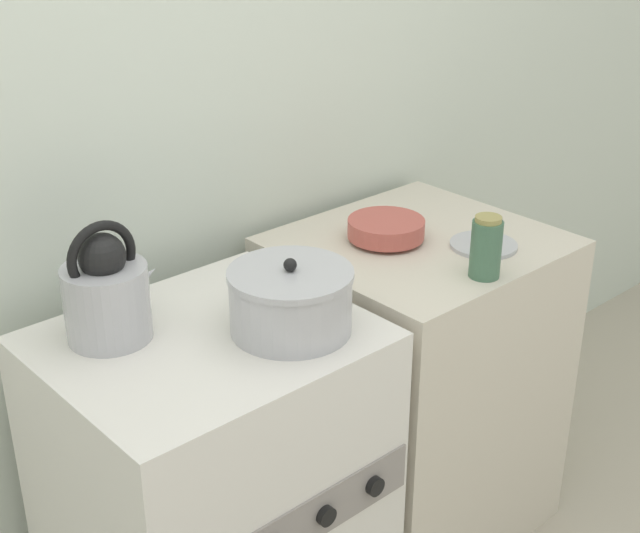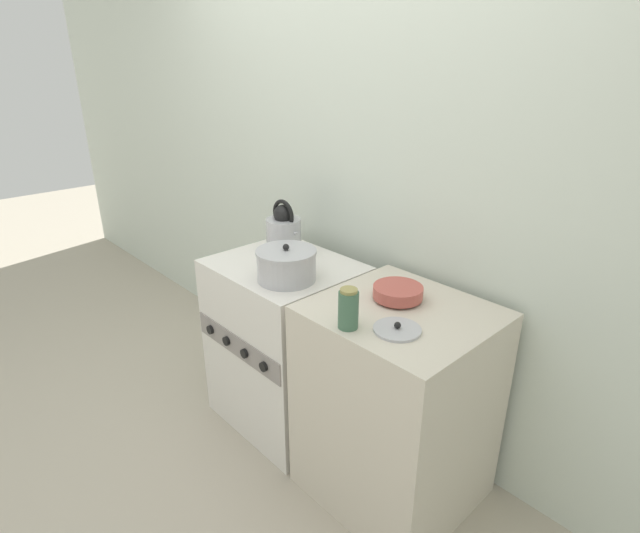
{
  "view_description": "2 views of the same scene",
  "coord_description": "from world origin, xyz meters",
  "px_view_note": "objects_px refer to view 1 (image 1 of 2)",
  "views": [
    {
      "loc": [
        -0.9,
        -1.08,
        1.78
      ],
      "look_at": [
        0.3,
        0.26,
        0.94
      ],
      "focal_mm": 50.0,
      "sensor_mm": 36.0,
      "label": 1
    },
    {
      "loc": [
        1.7,
        -1.07,
        1.76
      ],
      "look_at": [
        0.24,
        0.29,
        0.93
      ],
      "focal_mm": 28.0,
      "sensor_mm": 36.0,
      "label": 2
    }
  ],
  "objects_px": {
    "loose_pot_lid": "(483,245)",
    "cooking_pot": "(291,301)",
    "stove": "(215,501)",
    "storage_jar": "(486,247)",
    "enamel_bowl": "(386,229)",
    "kettle": "(107,293)"
  },
  "relations": [
    {
      "from": "cooking_pot",
      "to": "loose_pot_lid",
      "type": "xyz_separation_m",
      "value": [
        0.62,
        -0.01,
        -0.05
      ]
    },
    {
      "from": "stove",
      "to": "cooking_pot",
      "type": "relative_size",
      "value": 3.3
    },
    {
      "from": "stove",
      "to": "storage_jar",
      "type": "distance_m",
      "value": 0.85
    },
    {
      "from": "stove",
      "to": "kettle",
      "type": "xyz_separation_m",
      "value": [
        -0.15,
        0.13,
        0.53
      ]
    },
    {
      "from": "storage_jar",
      "to": "enamel_bowl",
      "type": "bearing_deg",
      "value": 93.66
    },
    {
      "from": "storage_jar",
      "to": "loose_pot_lid",
      "type": "relative_size",
      "value": 0.88
    },
    {
      "from": "enamel_bowl",
      "to": "loose_pot_lid",
      "type": "xyz_separation_m",
      "value": [
        0.15,
        -0.19,
        -0.03
      ]
    },
    {
      "from": "stove",
      "to": "loose_pot_lid",
      "type": "height_order",
      "value": "loose_pot_lid"
    },
    {
      "from": "stove",
      "to": "enamel_bowl",
      "type": "xyz_separation_m",
      "value": [
        0.62,
        0.08,
        0.48
      ]
    },
    {
      "from": "kettle",
      "to": "storage_jar",
      "type": "distance_m",
      "value": 0.86
    },
    {
      "from": "cooking_pot",
      "to": "loose_pot_lid",
      "type": "distance_m",
      "value": 0.63
    },
    {
      "from": "loose_pot_lid",
      "to": "stove",
      "type": "bearing_deg",
      "value": 171.63
    },
    {
      "from": "stove",
      "to": "loose_pot_lid",
      "type": "xyz_separation_m",
      "value": [
        0.77,
        -0.11,
        0.45
      ]
    },
    {
      "from": "enamel_bowl",
      "to": "storage_jar",
      "type": "xyz_separation_m",
      "value": [
        0.02,
        -0.3,
        0.04
      ]
    },
    {
      "from": "kettle",
      "to": "enamel_bowl",
      "type": "relative_size",
      "value": 1.32
    },
    {
      "from": "kettle",
      "to": "storage_jar",
      "type": "xyz_separation_m",
      "value": [
        0.78,
        -0.35,
        -0.02
      ]
    },
    {
      "from": "stove",
      "to": "storage_jar",
      "type": "xyz_separation_m",
      "value": [
        0.64,
        -0.22,
        0.52
      ]
    },
    {
      "from": "kettle",
      "to": "cooking_pot",
      "type": "height_order",
      "value": "kettle"
    },
    {
      "from": "loose_pot_lid",
      "to": "cooking_pot",
      "type": "bearing_deg",
      "value": 178.88
    },
    {
      "from": "kettle",
      "to": "loose_pot_lid",
      "type": "xyz_separation_m",
      "value": [
        0.92,
        -0.24,
        -0.08
      ]
    },
    {
      "from": "cooking_pot",
      "to": "kettle",
      "type": "bearing_deg",
      "value": 142.52
    },
    {
      "from": "cooking_pot",
      "to": "enamel_bowl",
      "type": "bearing_deg",
      "value": 20.98
    }
  ]
}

